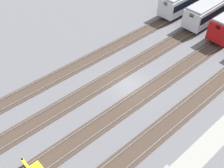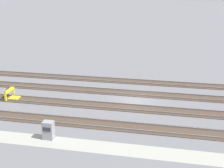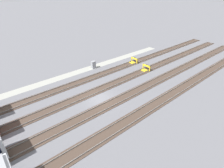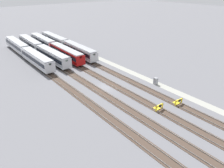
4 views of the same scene
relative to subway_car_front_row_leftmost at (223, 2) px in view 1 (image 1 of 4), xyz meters
name	(u,v)px [view 1 (image 1 of 4)]	position (x,y,z in m)	size (l,w,h in m)	color
ground_plane	(129,85)	(-23.15, -2.24, -2.04)	(400.00, 400.00, 0.00)	slate
service_walkway	(209,144)	(-23.15, -13.17, -2.04)	(54.00, 2.00, 0.01)	#9E9E93
rail_track_nearest	(175,119)	(-23.15, -9.07, -2.00)	(90.00, 2.23, 0.21)	#47382D
rail_track_near_inner	(143,95)	(-23.15, -4.51, -2.00)	(90.00, 2.24, 0.21)	#47382D
rail_track_middle	(116,75)	(-23.15, 0.04, -2.00)	(90.00, 2.24, 0.21)	#47382D
rail_track_far_inner	(93,58)	(-23.15, 4.60, -2.00)	(90.00, 2.23, 0.21)	#47382D
subway_car_front_row_leftmost	(223,2)	(0.00, 0.00, 0.00)	(18.05, 3.17, 3.70)	silver
bumper_stop_near_inner_track	(31,168)	(-37.10, -4.51, -1.53)	(1.35, 2.00, 1.22)	yellow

